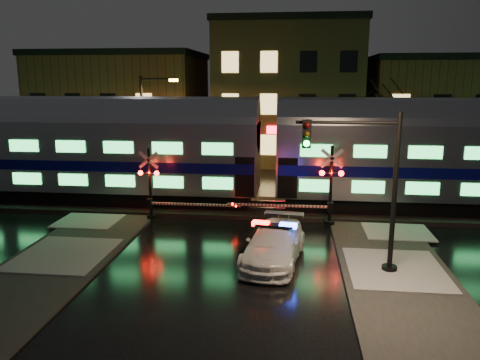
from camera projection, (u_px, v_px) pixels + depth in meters
The scene contains 13 objects.
ground at pixel (233, 239), 21.09m from camera, with size 120.00×120.00×0.00m, color black.
ballast at pixel (245, 207), 25.92m from camera, with size 90.00×4.20×0.24m, color black.
sidewalk_left at pixel (22, 288), 15.98m from camera, with size 4.00×20.00×0.12m, color #2D2D2D.
sidewalk_right at pixel (415, 309), 14.52m from camera, with size 4.00×20.00×0.12m, color #2D2D2D.
building_left at pixel (124, 108), 42.98m from camera, with size 14.00×10.00×9.00m, color #51321F.
building_mid at pixel (288, 95), 41.53m from camera, with size 12.00×11.00×11.50m, color brown.
building_right at pixel (440, 113), 39.90m from camera, with size 12.00×10.00×8.50m, color #51321F.
train at pixel (268, 149), 25.10m from camera, with size 51.00×3.12×5.92m.
police_car at pixel (274, 244), 18.35m from camera, with size 2.71×5.21×1.61m.
crossing_signal_right at pixel (323, 194), 22.53m from camera, with size 5.64×0.65×3.99m.
crossing_signal_left at pixel (157, 192), 23.47m from camera, with size 5.24×0.63×3.71m.
traffic_light at pixel (368, 190), 16.74m from camera, with size 3.86×0.70×5.96m.
streetlight at pixel (146, 125), 29.71m from camera, with size 2.44×0.26×7.30m.
Camera 1 is at (2.61, -19.90, 7.01)m, focal length 35.00 mm.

